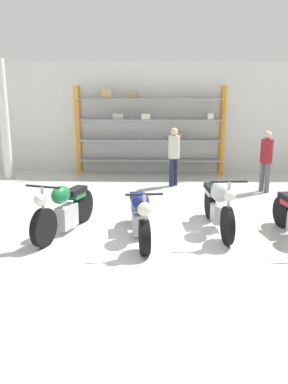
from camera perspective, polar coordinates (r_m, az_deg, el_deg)
ground_plane at (r=6.91m, az=-0.13°, el=-6.43°), size 30.00×30.00×0.00m
back_wall at (r=12.75m, az=1.01°, el=11.07°), size 30.00×0.08×3.60m
shelving_rack at (r=12.40m, az=0.75°, el=9.76°), size 4.81×0.63×2.87m
support_pillar at (r=12.35m, az=-20.51°, el=10.14°), size 0.28×0.28×3.60m
motorcycle_green at (r=7.00m, az=-11.97°, el=-2.53°), size 0.85×2.01×1.03m
motorcycle_blue at (r=6.61m, az=-0.63°, el=-3.34°), size 0.63×2.11×0.99m
motorcycle_silver at (r=7.12m, az=11.26°, el=-1.54°), size 0.62×2.11×1.09m
person_browsing at (r=10.67m, az=4.57°, el=6.05°), size 0.45×0.45×1.65m
person_near_rack at (r=10.43m, az=18.14°, el=5.14°), size 0.44×0.44×1.62m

